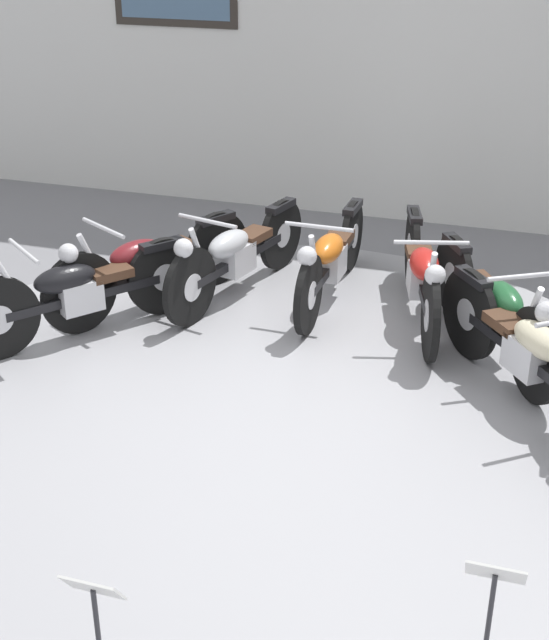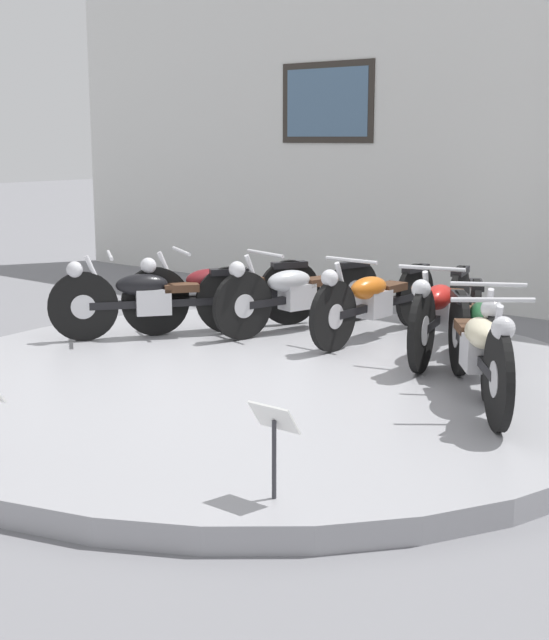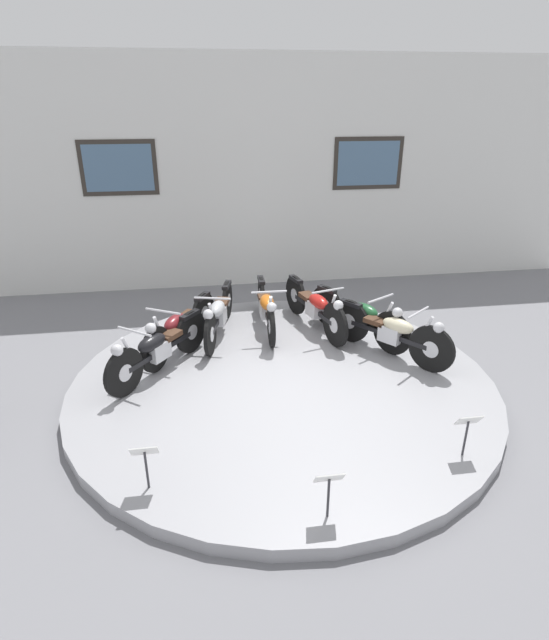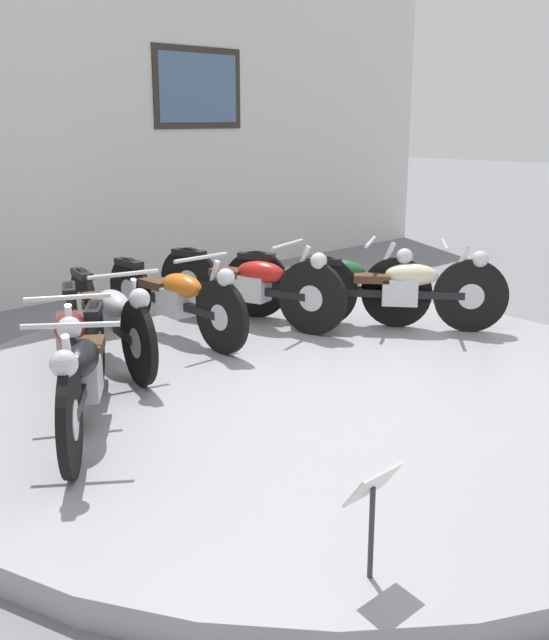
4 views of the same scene
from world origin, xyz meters
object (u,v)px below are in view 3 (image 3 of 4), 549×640
object	(u,v)px
motorcycle_green	(359,315)
info_placard_front_right	(468,426)
info_placard_front_left	(145,457)
motorcycle_orange	(266,307)
motorcycle_maroon	(179,327)
motorcycle_red	(315,306)
info_placard_front_centre	(329,484)
motorcycle_black	(158,347)
motorcycle_cream	(391,331)
motorcycle_silver	(219,313)

from	to	relation	value
motorcycle_green	info_placard_front_right	world-z (taller)	motorcycle_green
info_placard_front_left	motorcycle_orange	bearing A→B (deg)	64.94
motorcycle_maroon	motorcycle_red	world-z (taller)	motorcycle_red
info_placard_front_centre	motorcycle_orange	bearing A→B (deg)	90.01
motorcycle_orange	motorcycle_maroon	bearing A→B (deg)	-156.32
motorcycle_black	info_placard_front_left	xyz separation A→B (m)	(0.02, -2.24, -0.02)
motorcycle_black	motorcycle_green	size ratio (longest dim) A/B	0.92
motorcycle_orange	motorcycle_red	size ratio (longest dim) A/B	1.00
motorcycle_green	motorcycle_cream	size ratio (longest dim) A/B	1.08
motorcycle_black	motorcycle_green	xyz separation A→B (m)	(2.99, 0.62, 0.01)
motorcycle_black	motorcycle_silver	size ratio (longest dim) A/B	0.83
motorcycle_black	motorcycle_cream	world-z (taller)	motorcycle_cream
motorcycle_silver	info_placard_front_left	bearing A→B (deg)	-104.42
motorcycle_black	info_placard_front_right	size ratio (longest dim) A/B	3.14
motorcycle_maroon	info_placard_front_right	distance (m)	4.12
motorcycle_black	motorcycle_maroon	size ratio (longest dim) A/B	0.91
motorcycle_black	info_placard_front_left	world-z (taller)	motorcycle_black
info_placard_front_centre	info_placard_front_right	xyz separation A→B (m)	(1.61, 0.61, 0.00)
motorcycle_red	info_placard_front_centre	distance (m)	3.98
info_placard_front_centre	motorcycle_green	bearing A→B (deg)	68.58
motorcycle_orange	info_placard_front_left	world-z (taller)	motorcycle_orange
motorcycle_maroon	motorcycle_silver	world-z (taller)	motorcycle_maroon
motorcycle_cream	info_placard_front_right	distance (m)	2.24
info_placard_front_left	info_placard_front_right	xyz separation A→B (m)	(3.23, 0.00, 0.00)
motorcycle_maroon	motorcycle_cream	world-z (taller)	motorcycle_cream
motorcycle_silver	motorcycle_green	xyz separation A→B (m)	(2.13, -0.44, 0.01)
motorcycle_silver	motorcycle_cream	world-z (taller)	motorcycle_cream
motorcycle_maroon	motorcycle_red	size ratio (longest dim) A/B	0.90
motorcycle_silver	motorcycle_cream	xyz separation A→B (m)	(2.40, -1.06, 0.02)
motorcycle_black	motorcycle_green	distance (m)	3.06
motorcycle_orange	motorcycle_cream	bearing A→B (deg)	-36.61
motorcycle_orange	motorcycle_black	bearing A→B (deg)	-143.35
motorcycle_red	info_placard_front_left	world-z (taller)	motorcycle_red
info_placard_front_left	info_placard_front_right	size ratio (longest dim) A/B	1.00
motorcycle_maroon	info_placard_front_left	world-z (taller)	motorcycle_maroon
motorcycle_maroon	info_placard_front_right	xyz separation A→B (m)	(2.97, -2.86, -0.02)
motorcycle_silver	info_placard_front_right	size ratio (longest dim) A/B	3.78
motorcycle_maroon	info_placard_front_left	xyz separation A→B (m)	(-0.26, -2.86, -0.02)
motorcycle_silver	info_placard_front_right	world-z (taller)	motorcycle_silver
motorcycle_silver	motorcycle_cream	bearing A→B (deg)	-23.73
motorcycle_black	motorcycle_green	bearing A→B (deg)	11.71
motorcycle_orange	info_placard_front_right	xyz separation A→B (m)	(1.62, -3.45, -0.01)
motorcycle_maroon	motorcycle_orange	bearing A→B (deg)	23.68
motorcycle_green	info_placard_front_right	distance (m)	2.87
info_placard_front_left	info_placard_front_right	distance (m)	3.23
motorcycle_maroon	info_placard_front_centre	world-z (taller)	motorcycle_maroon
motorcycle_silver	motorcycle_green	world-z (taller)	motorcycle_green
motorcycle_cream	motorcycle_green	bearing A→B (deg)	113.87
motorcycle_silver	motorcycle_red	distance (m)	1.54
motorcycle_green	info_placard_front_right	size ratio (longest dim) A/B	3.43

